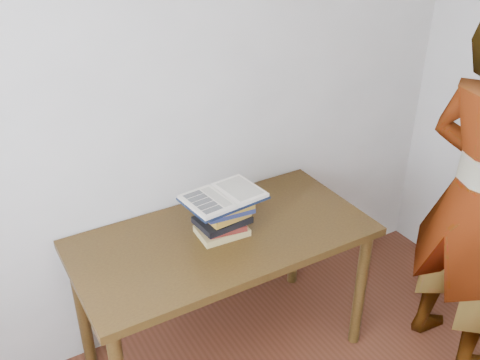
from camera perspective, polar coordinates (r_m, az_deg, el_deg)
room_shell at (r=1.12m, az=23.87°, el=-6.50°), size 3.54×3.54×2.62m
desk at (r=2.62m, az=-1.78°, el=-7.56°), size 1.43×0.71×0.76m
book_stack at (r=2.52m, az=-1.71°, el=-3.93°), size 0.27×0.19×0.19m
open_book at (r=2.47m, az=-1.77°, el=-1.80°), size 0.38×0.29×0.03m
reader at (r=2.75m, az=24.13°, el=-2.13°), size 0.49×0.71×1.85m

